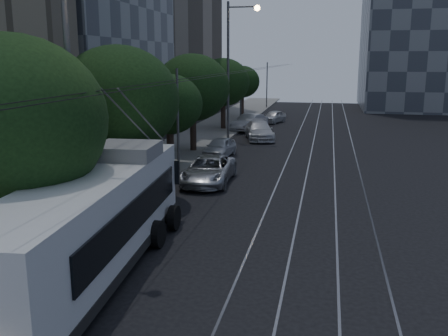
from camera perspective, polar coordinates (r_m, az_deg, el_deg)
ground at (r=17.66m, az=1.98°, el=-9.28°), size 120.00×120.00×0.00m
sidewalk at (r=38.15m, az=-3.98°, el=2.68°), size 5.00×90.00×0.15m
tram_rails at (r=36.76m, az=11.21°, el=1.99°), size 4.52×90.00×0.02m
overhead_wires at (r=37.12m, az=-0.27°, el=7.72°), size 2.23×90.00×6.00m
trolleybus at (r=15.79m, az=-14.71°, el=-5.95°), size 3.39×12.15×5.63m
pickup_silver at (r=26.54m, az=-1.78°, el=-0.24°), size 2.46×5.14×1.41m
car_white_a at (r=33.59m, az=-0.52°, el=2.37°), size 1.88×3.96×1.31m
car_white_b at (r=40.95m, az=4.03°, el=4.29°), size 3.30×5.47×1.48m
car_white_c at (r=46.08m, az=2.91°, el=5.23°), size 3.08×4.80×1.49m
car_white_d at (r=51.80m, az=5.71°, el=5.85°), size 2.59×4.00×1.27m
tree_0 at (r=16.21m, az=-23.25°, el=4.91°), size 5.77×5.77×7.30m
tree_1 at (r=23.13m, az=-11.96°, el=7.55°), size 5.47×5.47×7.14m
tree_2 at (r=30.02m, az=-6.26°, el=7.22°), size 3.96×3.96×5.64m
tree_3 at (r=34.99m, az=-3.61°, el=9.15°), size 5.16×5.16×6.86m
tree_4 at (r=46.25m, az=-0.09°, el=9.76°), size 4.85×4.85×6.56m
tree_5 at (r=54.72m, az=2.08°, el=9.80°), size 3.80×3.80×5.75m
streetlamp_near at (r=16.36m, az=-15.94°, el=8.06°), size 2.19×0.44×8.89m
streetlamp_far at (r=40.39m, az=1.08°, el=12.37°), size 2.60×0.44×10.84m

